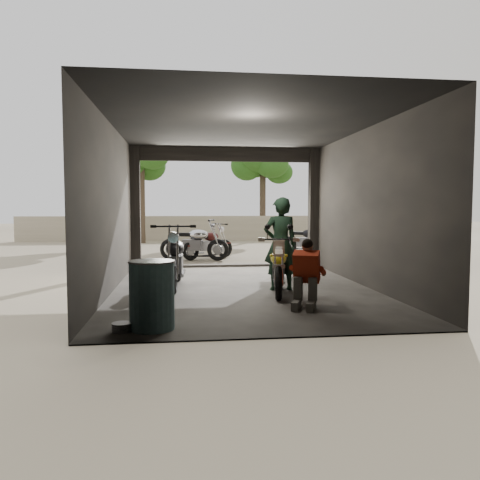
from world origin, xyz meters
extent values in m
plane|color=#7A6D56|center=(0.00, 0.00, 0.00)|extent=(80.00, 80.00, 0.00)
cube|color=#2D2B28|center=(0.00, 0.00, 0.01)|extent=(5.00, 7.00, 0.02)
plane|color=black|center=(0.00, 0.00, 3.20)|extent=(7.00, 7.00, 0.00)
cube|color=black|center=(0.00, -3.50, 1.60)|extent=(5.00, 0.02, 3.20)
cube|color=black|center=(-2.50, 0.00, 1.60)|extent=(0.02, 7.00, 3.20)
cube|color=black|center=(2.50, 0.00, 1.60)|extent=(0.02, 7.00, 3.20)
cube|color=black|center=(-2.38, 3.38, 1.60)|extent=(0.24, 0.24, 3.20)
cube|color=black|center=(2.38, 3.38, 1.60)|extent=(0.24, 0.24, 3.20)
cube|color=black|center=(0.00, 3.42, 3.02)|extent=(5.00, 0.16, 0.36)
cube|color=#2D2B28|center=(0.00, 3.50, 0.04)|extent=(5.00, 0.25, 0.08)
cube|color=gray|center=(0.00, 14.00, 0.60)|extent=(18.00, 0.30, 1.20)
cylinder|color=#382B1E|center=(-3.00, 12.50, 1.79)|extent=(0.30, 0.30, 3.58)
ellipsoid|color=#1E4C14|center=(-3.00, 12.50, 4.03)|extent=(2.20, 2.20, 3.14)
cylinder|color=#382B1E|center=(2.80, 14.00, 1.60)|extent=(0.30, 0.30, 3.20)
ellipsoid|color=#1E4C14|center=(2.80, 14.00, 3.60)|extent=(2.20, 2.20, 2.80)
imported|color=black|center=(0.71, -0.21, 0.91)|extent=(0.68, 0.46, 1.81)
cube|color=black|center=(1.11, 1.44, 0.51)|extent=(0.38, 0.38, 0.04)
cylinder|color=black|center=(0.95, 1.28, 0.25)|extent=(0.03, 0.03, 0.51)
cylinder|color=black|center=(1.27, 1.28, 0.25)|extent=(0.03, 0.03, 0.51)
cylinder|color=black|center=(0.95, 1.60, 0.25)|extent=(0.03, 0.03, 0.51)
cylinder|color=black|center=(1.27, 1.60, 0.25)|extent=(0.03, 0.03, 0.51)
ellipsoid|color=white|center=(1.17, 1.44, 0.66)|extent=(0.35, 0.36, 0.27)
cylinder|color=#40666C|center=(-1.57, -2.89, 0.46)|extent=(0.76, 0.76, 0.91)
cylinder|color=black|center=(3.09, 3.02, 1.07)|extent=(0.08, 0.08, 2.14)
cylinder|color=white|center=(3.09, 3.00, 1.95)|extent=(0.78, 0.03, 0.78)
camera|label=1|loc=(-1.16, -9.05, 1.62)|focal=35.00mm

